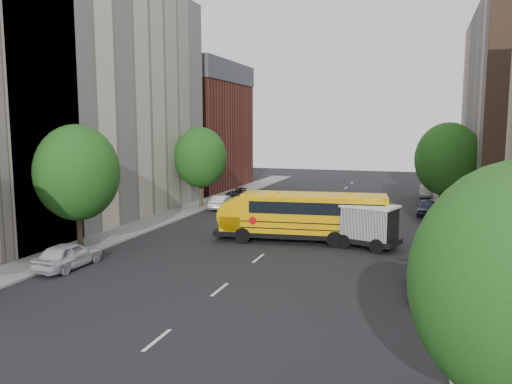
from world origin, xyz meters
The scene contains 18 objects.
ground centered at (0.00, 0.00, 0.00)m, with size 120.00×120.00×0.00m, color black.
sidewalk_left centered at (-11.50, 5.00, 0.06)m, with size 3.00×80.00×0.12m, color slate.
sidewalk_right centered at (11.50, 5.00, 0.06)m, with size 3.00×80.00×0.12m, color slate.
lane_markings centered at (0.00, 10.00, 0.01)m, with size 0.15×64.00×0.01m, color silver.
building_left_cream centered at (-18.00, 6.00, 10.00)m, with size 10.00×26.00×20.00m, color beige.
building_left_redbrick centered at (-18.00, 28.00, 6.50)m, with size 10.00×15.00×13.00m, color maroon.
street_tree_1 centered at (-11.00, -4.00, 4.95)m, with size 5.12×5.12×7.90m.
street_tree_2 centered at (-11.00, 14.00, 4.83)m, with size 4.99×4.99×7.71m.
street_tree_4 centered at (11.00, 14.00, 5.08)m, with size 5.25×5.25×8.10m.
street_tree_5 centered at (11.00, 26.00, 4.70)m, with size 4.86×4.86×7.51m.
school_bus centered at (1.41, 3.05, 1.88)m, with size 12.18×4.17×3.37m.
safari_truck centered at (4.63, 2.98, 1.49)m, with size 6.94×4.15×2.81m.
parked_car_0 centered at (-9.33, -7.21, 0.74)m, with size 1.74×4.32×1.47m, color silver.
parked_car_1 centered at (-8.80, 13.96, 0.66)m, with size 1.40×4.00×1.32m, color silver.
parked_car_2 centered at (-8.80, 19.40, 0.71)m, with size 2.34×5.08×1.41m, color black.
parked_car_3 centered at (9.60, -5.46, 0.75)m, with size 2.11×5.18×1.50m, color maroon.
parked_car_4 centered at (9.60, 16.52, 0.68)m, with size 1.61×4.00×1.36m, color #323B59.
parked_car_5 centered at (9.60, 28.20, 0.65)m, with size 1.38×3.96×1.30m, color gray.
Camera 1 is at (8.90, -29.34, 7.77)m, focal length 35.00 mm.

